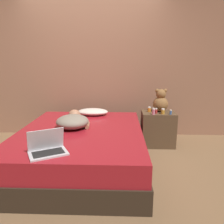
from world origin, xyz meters
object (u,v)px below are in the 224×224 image
at_px(pillow, 93,112).
at_px(bottle_pink, 154,111).
at_px(person_lying, 73,121).
at_px(bottle_amber, 163,111).
at_px(laptop, 47,148).
at_px(teddy_bear, 161,102).
at_px(bottle_blue, 171,112).
at_px(bottle_orange, 149,109).
at_px(bottle_red, 156,111).

xyz_separation_m(pillow, bottle_pink, (0.98, -0.22, 0.07)).
distance_m(person_lying, bottle_amber, 1.41).
relative_size(pillow, laptop, 1.19).
height_order(teddy_bear, bottle_blue, teddy_bear).
bearing_deg(bottle_amber, pillow, 171.14).
distance_m(bottle_orange, bottle_red, 0.15).
height_order(person_lying, laptop, laptop).
bearing_deg(bottle_amber, person_lying, -158.76).
height_order(pillow, teddy_bear, teddy_bear).
height_order(laptop, bottle_orange, laptop).
bearing_deg(bottle_amber, bottle_orange, 143.08).
distance_m(bottle_blue, bottle_red, 0.22).
bearing_deg(person_lying, bottle_blue, 12.59).
bearing_deg(teddy_bear, bottle_pink, -122.85).
relative_size(pillow, bottle_orange, 6.03).
distance_m(person_lying, teddy_bear, 1.49).
distance_m(laptop, bottle_blue, 2.03).
xyz_separation_m(teddy_bear, bottle_blue, (0.13, -0.20, -0.13)).
bearing_deg(teddy_bear, pillow, -179.76).
relative_size(laptop, teddy_bear, 1.13).
bearing_deg(bottle_red, bottle_orange, 129.67).
xyz_separation_m(teddy_bear, bottle_amber, (0.01, -0.18, -0.12)).
relative_size(teddy_bear, bottle_blue, 4.95).
bearing_deg(bottle_orange, bottle_red, -50.33).
bearing_deg(person_lying, bottle_red, 17.77).
height_order(teddy_bear, bottle_orange, teddy_bear).
bearing_deg(person_lying, bottle_orange, 24.04).
xyz_separation_m(pillow, bottle_blue, (1.25, -0.20, 0.05)).
xyz_separation_m(bottle_red, bottle_pink, (-0.05, -0.07, 0.01)).
bearing_deg(person_lying, laptop, -100.93).
relative_size(bottle_red, bottle_pink, 0.83).
height_order(bottle_orange, bottle_amber, bottle_amber).
distance_m(laptop, bottle_red, 1.92).
relative_size(teddy_bear, bottle_orange, 4.50).
bearing_deg(person_lying, bottle_amber, 14.88).
height_order(bottle_orange, bottle_blue, bottle_orange).
distance_m(bottle_orange, bottle_amber, 0.24).
bearing_deg(pillow, bottle_red, -7.92).
bearing_deg(pillow, person_lying, -105.04).
height_order(person_lying, bottle_pink, person_lying).
bearing_deg(bottle_amber, bottle_pink, -165.21).
bearing_deg(bottle_amber, bottle_blue, -9.58).
xyz_separation_m(bottle_orange, bottle_pink, (0.04, -0.19, 0.01)).
distance_m(pillow, bottle_red, 1.04).
bearing_deg(bottle_pink, bottle_amber, 14.79).
bearing_deg(bottle_orange, laptop, -127.86).
xyz_separation_m(person_lying, laptop, (-0.07, -0.88, -0.04)).
bearing_deg(bottle_red, bottle_amber, -18.12).
height_order(person_lying, bottle_orange, person_lying).
bearing_deg(bottle_amber, laptop, -134.99).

